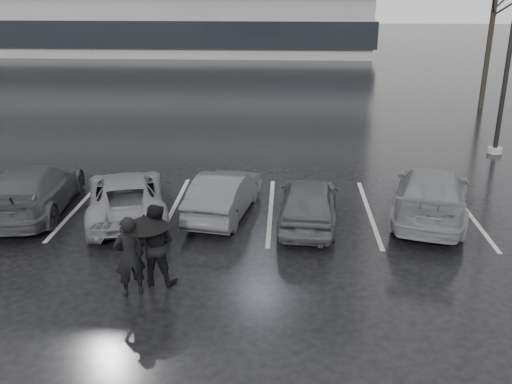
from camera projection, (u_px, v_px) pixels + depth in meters
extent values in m
plane|color=black|center=(243.00, 248.00, 14.00)|extent=(160.00, 160.00, 0.00)
cube|color=black|center=(67.00, 24.00, 59.34)|extent=(60.60, 25.60, 2.20)
imported|color=black|center=(309.00, 202.00, 15.19)|extent=(1.78, 3.83, 1.27)
imported|color=#29292C|center=(224.00, 194.00, 15.82)|extent=(1.92, 3.90, 1.23)
imported|color=#505052|center=(126.00, 196.00, 15.65)|extent=(3.18, 4.82, 1.23)
imported|color=black|center=(33.00, 188.00, 16.00)|extent=(2.35, 4.89, 1.37)
imported|color=#505052|center=(431.00, 194.00, 15.61)|extent=(3.11, 5.08, 1.37)
imported|color=black|center=(130.00, 256.00, 11.65)|extent=(0.76, 0.66, 1.74)
imported|color=black|center=(156.00, 244.00, 12.11)|extent=(0.97, 0.80, 1.80)
cylinder|color=black|center=(147.00, 258.00, 11.90)|extent=(0.02, 0.02, 1.47)
cone|color=black|center=(144.00, 221.00, 11.61)|extent=(1.01, 1.01, 0.26)
sphere|color=black|center=(144.00, 216.00, 11.57)|extent=(0.05, 0.05, 0.05)
cylinder|color=gray|center=(495.00, 150.00, 21.70)|extent=(0.55, 0.55, 0.22)
cube|color=#ADADB0|center=(79.00, 206.00, 16.59)|extent=(0.12, 5.00, 0.00)
cube|color=#ADADB0|center=(174.00, 208.00, 16.45)|extent=(0.12, 5.00, 0.00)
cube|color=#ADADB0|center=(271.00, 210.00, 16.31)|extent=(0.12, 5.00, 0.00)
cube|color=#ADADB0|center=(369.00, 212.00, 16.17)|extent=(0.12, 5.00, 0.00)
cube|color=#ADADB0|center=(469.00, 214.00, 16.03)|extent=(0.12, 5.00, 0.00)
cylinder|color=black|center=(492.00, 22.00, 27.89)|extent=(0.26, 0.26, 8.50)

